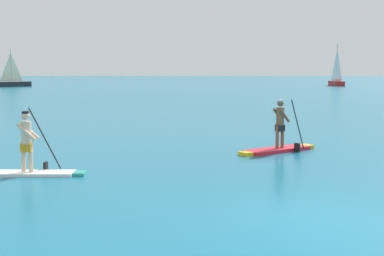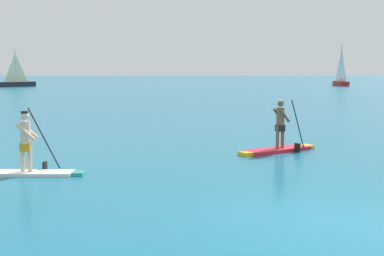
{
  "view_description": "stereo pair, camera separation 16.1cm",
  "coord_description": "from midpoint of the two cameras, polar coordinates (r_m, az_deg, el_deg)",
  "views": [
    {
      "loc": [
        -2.25,
        -9.12,
        2.68
      ],
      "look_at": [
        -2.53,
        7.63,
        0.81
      ],
      "focal_mm": 48.86,
      "sensor_mm": 36.0,
      "label": 1
    },
    {
      "loc": [
        -2.09,
        -9.11,
        2.68
      ],
      "look_at": [
        -2.53,
        7.63,
        0.81
      ],
      "focal_mm": 48.86,
      "sensor_mm": 36.0,
      "label": 2
    }
  ],
  "objects": [
    {
      "name": "paddleboarder_near_left",
      "position": [
        14.04,
        -17.76,
        -3.3
      ],
      "size": [
        2.97,
        0.86,
        1.76
      ],
      "rotation": [
        0.0,
        0.0,
        0.01
      ],
      "color": "white",
      "rests_on": "ground"
    },
    {
      "name": "paddleboarder_mid_center",
      "position": [
        17.41,
        9.19,
        -1.45
      ],
      "size": [
        2.73,
        2.21,
        1.76
      ],
      "rotation": [
        0.0,
        0.0,
        0.64
      ],
      "color": "red",
      "rests_on": "ground"
    },
    {
      "name": "sailboat_right_horizon",
      "position": [
        91.02,
        15.43,
        5.04
      ],
      "size": [
        1.59,
        6.22,
        6.93
      ],
      "rotation": [
        0.0,
        0.0,
        1.54
      ],
      "color": "#A51E1E",
      "rests_on": "ground"
    },
    {
      "name": "ground",
      "position": [
        9.74,
        13.98,
        -9.79
      ],
      "size": [
        440.0,
        440.0,
        0.0
      ],
      "primitive_type": "plane",
      "color": "#196B8C"
    },
    {
      "name": "sailboat_left_horizon",
      "position": [
        87.7,
        -19.15,
        4.74
      ],
      "size": [
        5.12,
        5.86,
        5.98
      ],
      "rotation": [
        0.0,
        0.0,
        0.9
      ],
      "color": "black",
      "rests_on": "ground"
    }
  ]
}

